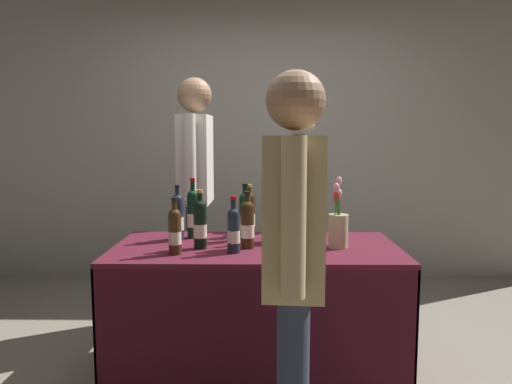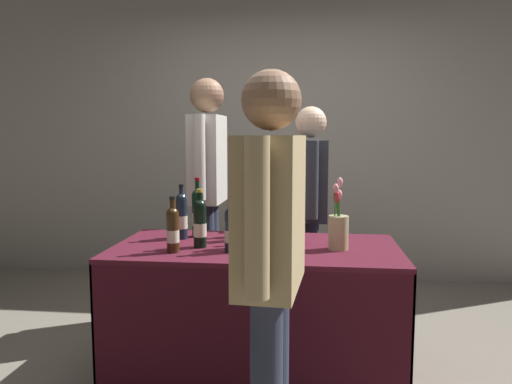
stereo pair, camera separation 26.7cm
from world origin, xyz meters
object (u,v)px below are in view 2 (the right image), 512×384
Objects in this scene: wine_glass_near_vendor at (294,229)px; flower_vase at (338,228)px; featured_wine_bottle at (173,229)px; vendor_presenter at (310,198)px; tasting_table at (256,285)px; display_bottle_0 at (231,229)px; taster_foreground_right at (271,245)px.

wine_glass_near_vendor is 0.35× the size of flower_vase.
vendor_presenter is (0.71, 0.96, 0.05)m from featured_wine_bottle.
flower_vase is (0.86, 0.16, -0.01)m from featured_wine_bottle.
featured_wine_bottle is at bearing -154.29° from tasting_table.
featured_wine_bottle is 1.00× the size of display_bottle_0.
tasting_table is at bearing 178.39° from wine_glass_near_vendor.
flower_vase reaches higher than wine_glass_near_vendor.
display_bottle_0 is at bearing 7.10° from featured_wine_bottle.
tasting_table is 0.40m from display_bottle_0.
tasting_table is 0.99× the size of taster_foreground_right.
wine_glass_near_vendor is at bearing -1.61° from tasting_table.
display_bottle_0 is 0.77× the size of flower_vase.
flower_vase is 0.25× the size of vendor_presenter.
display_bottle_0 is 0.19× the size of vendor_presenter.
display_bottle_0 is at bearing -26.85° from vendor_presenter.
featured_wine_bottle is 0.88m from flower_vase.
featured_wine_bottle is at bearing 44.82° from taster_foreground_right.
vendor_presenter reaches higher than flower_vase.
flower_vase is 0.24× the size of taster_foreground_right.
wine_glass_near_vendor is at bearing 17.28° from featured_wine_bottle.
tasting_table is at bearing 14.70° from taster_foreground_right.
vendor_presenter reaches higher than wine_glass_near_vendor.
vendor_presenter is at bearing -0.17° from taster_foreground_right.
tasting_table is 5.32× the size of featured_wine_bottle.
featured_wine_bottle is at bearing -162.72° from wine_glass_near_vendor.
tasting_table is 0.56m from flower_vase.
wine_glass_near_vendor is 0.09× the size of taster_foreground_right.
display_bottle_0 is 2.19× the size of wine_glass_near_vendor.
display_bottle_0 is at bearing 25.36° from taster_foreground_right.
taster_foreground_right is (-0.29, -0.84, 0.09)m from flower_vase.
display_bottle_0 reaches higher than featured_wine_bottle.
taster_foreground_right is (-0.05, -0.87, 0.11)m from wine_glass_near_vendor.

